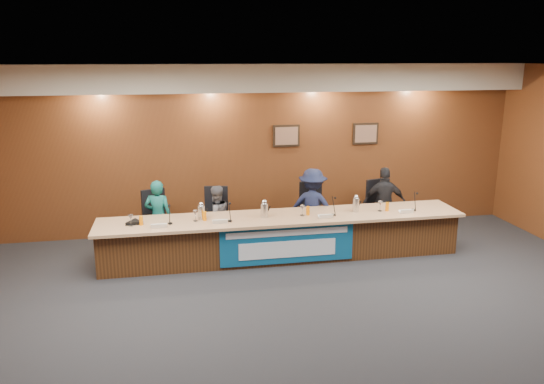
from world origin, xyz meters
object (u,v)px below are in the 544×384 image
Objects in this scene: panelist_c at (312,206)px; speakerphone at (135,222)px; panelist_a at (158,217)px; office_chair_c at (311,216)px; dais_body at (282,238)px; carafe_mid at (264,210)px; office_chair_a at (159,225)px; office_chair_b at (216,222)px; office_chair_d at (382,212)px; carafe_left at (201,212)px; carafe_right at (356,205)px; banner at (288,244)px; panelist_b at (216,218)px; panelist_d at (384,203)px.

panelist_c is 3.16m from speakerphone.
panelist_a is at bearing 23.37° from panelist_c.
office_chair_c is 3.19m from speakerphone.
dais_body is 25.16× the size of carafe_mid.
panelist_c is at bearing -24.32° from office_chair_a.
office_chair_b is 1.00× the size of office_chair_d.
carafe_mid is (-1.00, -0.67, 0.17)m from panelist_c.
panelist_a reaches higher than office_chair_b.
office_chair_b is 2.13× the size of carafe_left.
office_chair_b is 2.49m from carafe_right.
carafe_left is at bearing 161.30° from banner.
carafe_left is at bearing 177.64° from office_chair_d.
panelist_b reaches higher than office_chair_a.
office_chair_c is (2.74, 0.10, -0.17)m from panelist_a.
office_chair_d is at bearing -22.22° from office_chair_a.
panelist_d is at bearing 8.63° from office_chair_b.
carafe_mid is at bearing -169.32° from dais_body.
office_chair_d is 1.50× the size of speakerphone.
carafe_mid reaches higher than speakerphone.
banner is at bearing -163.42° from carafe_right.
office_chair_c is (2.74, 0.00, 0.00)m from office_chair_a.
office_chair_a is (-2.74, 0.10, -0.21)m from panelist_c.
office_chair_d is (3.13, 0.10, -0.10)m from panelist_b.
panelist_b is at bearing -28.00° from office_chair_a.
panelist_b is 2.45m from carafe_right.
panelist_b reaches higher than office_chair_c.
panelist_d reaches higher than panelist_a.
carafe_right is (1.27, 0.38, 0.49)m from banner.
panelist_b is 2.41× the size of office_chair_b.
office_chair_a is (-2.05, 1.12, 0.10)m from banner.
panelist_c is at bearing 11.94° from panelist_d.
carafe_right is (3.33, -0.74, 0.39)m from office_chair_a.
office_chair_b is 1.50× the size of speakerphone.
carafe_mid is (-2.38, -0.77, 0.39)m from office_chair_d.
dais_body is at bearing 64.95° from panelist_c.
dais_body is at bearing 90.00° from banner.
panelist_d is (4.12, 0.00, 0.03)m from panelist_a.
carafe_right is (3.33, -0.64, 0.22)m from panelist_a.
carafe_right is at bearing -175.43° from panelist_a.
banner is 0.68m from carafe_mid.
office_chair_b is (0.00, 0.10, -0.10)m from panelist_b.
panelist_a is 0.73m from speakerphone.
office_chair_b is at bearing 162.40° from carafe_right.
office_chair_d is 4.54m from speakerphone.
banner is 4.58× the size of office_chair_d.
carafe_right reaches higher than carafe_mid.
carafe_mid reaches higher than dais_body.
dais_body is at bearing -123.18° from office_chair_c.
panelist_b reaches higher than carafe_left.
dais_body is 0.98m from panelist_c.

